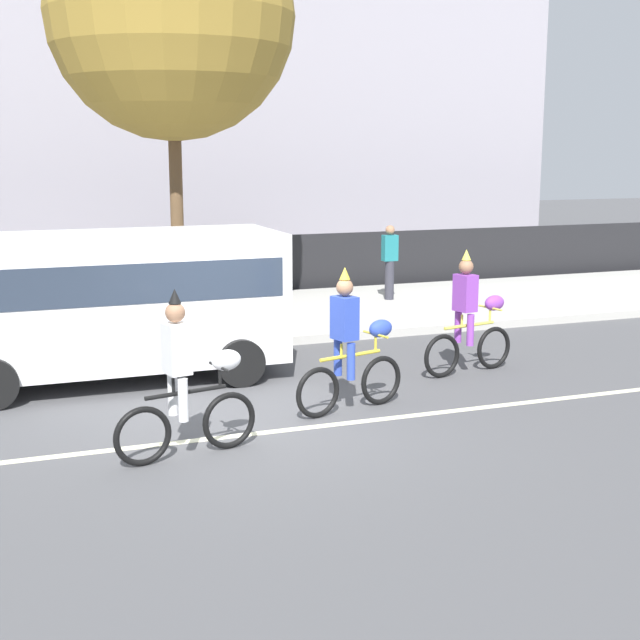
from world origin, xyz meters
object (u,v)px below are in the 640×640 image
(parade_cyclist_zebra, at_px, (187,384))
(parade_cyclist_cobalt, at_px, (351,349))
(pedestrian_onlooker, at_px, (390,260))
(parade_cyclist_purple, at_px, (470,319))
(parked_van_white, at_px, (115,295))

(parade_cyclist_zebra, xyz_separation_m, parade_cyclist_cobalt, (2.39, 1.00, 0.00))
(parade_cyclist_cobalt, relative_size, pedestrian_onlooker, 1.19)
(parade_cyclist_cobalt, distance_m, parade_cyclist_purple, 2.76)
(parade_cyclist_cobalt, xyz_separation_m, parade_cyclist_purple, (2.47, 1.23, 0.00))
(parade_cyclist_zebra, relative_size, parade_cyclist_cobalt, 1.00)
(pedestrian_onlooker, bearing_deg, parked_van_white, -146.24)
(parade_cyclist_zebra, height_order, parade_cyclist_purple, same)
(parade_cyclist_zebra, bearing_deg, parked_van_white, 94.14)
(parade_cyclist_cobalt, bearing_deg, parade_cyclist_purple, 26.44)
(parade_cyclist_purple, bearing_deg, parade_cyclist_cobalt, -153.56)
(parade_cyclist_zebra, distance_m, parade_cyclist_purple, 5.34)
(parked_van_white, distance_m, pedestrian_onlooker, 7.78)
(parade_cyclist_zebra, bearing_deg, pedestrian_onlooker, 52.37)
(parade_cyclist_purple, distance_m, pedestrian_onlooker, 5.96)
(parked_van_white, relative_size, pedestrian_onlooker, 3.09)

